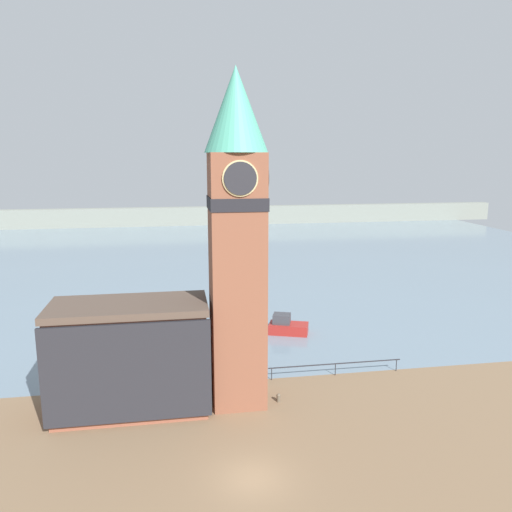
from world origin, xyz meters
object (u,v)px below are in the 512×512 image
Objects in this scene: boat_near at (287,326)px; mooring_bollard_near at (278,397)px; clock_tower at (237,233)px; pier_building at (131,357)px.

boat_near is 6.90× the size of mooring_bollard_near.
mooring_bollard_near is (3.01, -0.74, -12.68)m from clock_tower.
mooring_bollard_near is (10.89, -0.63, -3.74)m from pier_building.
mooring_bollard_near is (-4.05, -14.75, -0.42)m from boat_near.
pier_building is 11.54m from mooring_bollard_near.
clock_tower is 5.38× the size of boat_near.
boat_near is (14.94, 14.12, -3.33)m from pier_building.
boat_near reaches higher than mooring_bollard_near.
boat_near is at bearing 43.37° from pier_building.
clock_tower is 13.05m from mooring_bollard_near.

